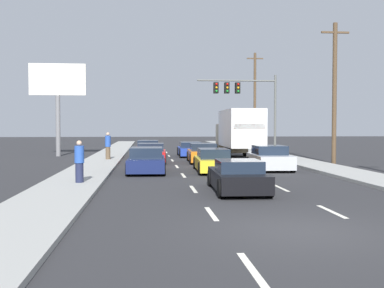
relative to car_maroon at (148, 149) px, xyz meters
The scene contains 19 objects.
ground_plane 3.60m from the car_maroon, 17.28° to the right, with size 140.00×140.00×0.00m, color #2B2B2D.
sidewalk_right 11.60m from the car_maroon, 31.51° to the right, with size 2.47×80.00×0.14m, color #9E9E99.
sidewalk_left 6.82m from the car_maroon, 117.07° to the right, with size 2.47×80.00×0.14m, color #9E9E99.
lane_markings 5.13m from the car_maroon, 48.33° to the right, with size 3.54×62.00×0.01m.
car_maroon is the anchor object (origin of this frame).
car_red 6.04m from the car_maroon, 88.23° to the right, with size 2.08×4.29×1.29m.
car_navy 12.24m from the car_maroon, 90.37° to the right, with size 2.04×4.56×1.30m.
car_blue 3.40m from the car_maroon, ahead, with size 1.99×4.56×1.13m.
car_orange 6.89m from the car_maroon, 58.47° to the right, with size 2.06×4.26×1.26m.
car_yellow 12.60m from the car_maroon, 74.43° to the right, with size 1.94×4.56×1.22m.
car_black 19.91m from the car_maroon, 80.64° to the right, with size 1.93×4.22×1.17m.
box_truck 7.31m from the car_maroon, 23.86° to the right, with size 2.65×8.20×3.54m.
car_silver 13.13m from the car_maroon, 59.65° to the right, with size 2.07×4.14×1.33m.
traffic_signal_mast 10.28m from the car_maroon, 27.94° to the left, with size 7.06×0.69×6.91m.
utility_pole_mid 14.60m from the car_maroon, 33.01° to the right, with size 1.80×0.28×8.90m.
utility_pole_far 18.62m from the car_maroon, 49.83° to the left, with size 1.80×0.28×10.32m.
roadside_billboard 8.65m from the car_maroon, 167.05° to the left, with size 4.41×0.36×7.33m.
pedestrian_near_corner 5.04m from the car_maroon, 122.65° to the right, with size 0.38×0.38×1.83m.
pedestrian_mid_block 17.63m from the car_maroon, 98.97° to the right, with size 0.38×0.38×1.68m.
Camera 1 is at (-3.44, -10.37, 2.40)m, focal length 43.89 mm.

